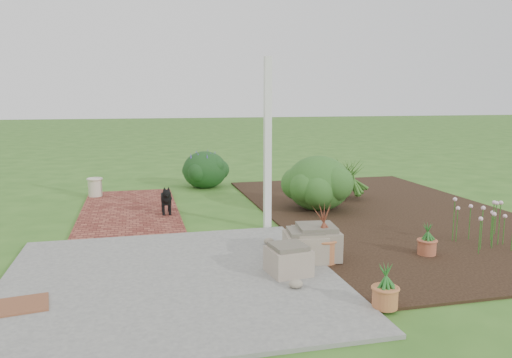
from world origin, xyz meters
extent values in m
plane|color=#33621F|center=(0.00, 0.00, 0.00)|extent=(80.00, 80.00, 0.00)
cube|color=slate|center=(-1.25, -1.75, 0.02)|extent=(3.50, 3.50, 0.04)
cube|color=maroon|center=(-1.70, 1.75, 0.02)|extent=(1.60, 3.50, 0.04)
cube|color=black|center=(2.50, 0.50, 0.01)|extent=(4.00, 7.00, 0.03)
cube|color=white|center=(0.30, 0.10, 1.25)|extent=(0.10, 0.10, 2.50)
cube|color=gray|center=(0.00, -1.92, 0.18)|extent=(0.47, 0.47, 0.28)
cube|color=gray|center=(0.33, -1.52, 0.20)|extent=(0.52, 0.52, 0.31)
cube|color=gray|center=(0.48, -1.48, 0.21)|extent=(0.57, 0.57, 0.34)
cube|color=brown|center=(-2.74, -2.18, 0.05)|extent=(0.73, 0.53, 0.02)
cube|color=black|center=(-1.11, 1.25, 0.28)|extent=(0.15, 0.34, 0.15)
cylinder|color=black|center=(-1.16, 1.13, 0.12)|extent=(0.04, 0.04, 0.17)
cylinder|color=black|center=(-1.06, 1.13, 0.12)|extent=(0.04, 0.04, 0.17)
cylinder|color=black|center=(-1.16, 1.37, 0.12)|extent=(0.04, 0.04, 0.17)
cylinder|color=black|center=(-1.06, 1.37, 0.12)|extent=(0.04, 0.04, 0.17)
sphere|color=black|center=(-1.11, 1.04, 0.41)|extent=(0.14, 0.14, 0.14)
cone|color=black|center=(-1.11, 1.43, 0.39)|extent=(0.06, 0.10, 0.13)
cylinder|color=beige|center=(-2.35, 3.04, 0.21)|extent=(0.29, 0.29, 0.35)
ellipsoid|color=#1B3711|center=(1.46, 1.05, 0.50)|extent=(1.39, 1.39, 0.94)
cylinder|color=#B0673B|center=(0.52, -1.60, 0.17)|extent=(0.40, 0.40, 0.28)
cylinder|color=#A45537|center=(1.85, -1.65, 0.12)|extent=(0.29, 0.29, 0.18)
cylinder|color=#B4683C|center=(0.60, -2.96, 0.13)|extent=(0.28, 0.28, 0.20)
ellipsoid|color=black|center=(-0.13, 3.71, 0.40)|extent=(1.21, 1.21, 0.81)
camera|label=1|loc=(-1.57, -6.87, 1.93)|focal=35.00mm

